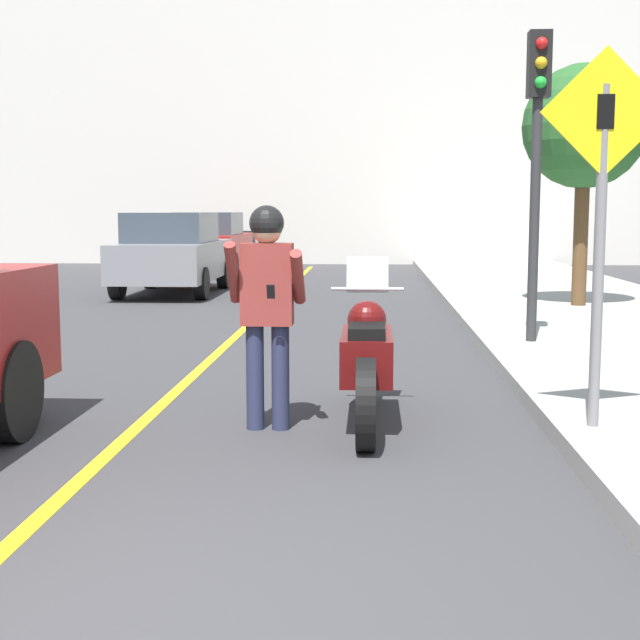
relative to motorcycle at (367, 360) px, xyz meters
The scene contains 11 objects.
ground_plane 3.81m from the motorcycle, 108.83° to the right, with size 80.00×80.00×0.00m, color #38383A.
road_center_line 3.07m from the motorcycle, 126.89° to the left, with size 0.12×36.00×0.01m.
building_backdrop 22.81m from the motorcycle, 93.11° to the left, with size 28.00×1.20×9.04m.
motorcycle is the anchor object (origin of this frame).
person_biker 0.98m from the motorcycle, 162.95° to the right, with size 0.59×0.48×1.75m.
crossing_sign 2.17m from the motorcycle, 19.83° to the right, with size 0.91×0.08×2.70m.
traffic_light 4.72m from the motorcycle, 61.99° to the left, with size 0.26×0.30×3.64m.
street_tree 9.05m from the motorcycle, 66.26° to the left, with size 2.02×2.02×3.95m.
parked_car_grey 11.93m from the motorcycle, 109.98° to the left, with size 1.88×4.20×1.68m.
parked_car_red 17.78m from the motorcycle, 104.33° to the left, with size 1.88×4.20×1.68m.
parked_car_black 23.73m from the motorcycle, 101.35° to the left, with size 1.88×4.20×1.68m.
Camera 1 is at (1.25, -3.49, 1.71)m, focal length 50.00 mm.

